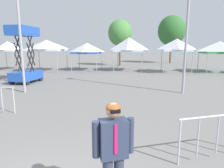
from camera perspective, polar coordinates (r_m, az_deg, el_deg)
canopy_tent_behind_left at (r=25.62m, az=-27.95°, el=9.63°), size 2.84×2.84×3.23m
canopy_tent_behind_center at (r=22.46m, az=-18.47°, el=10.58°), size 3.72×3.72×3.34m
canopy_tent_right_of_center at (r=22.43m, az=-7.29°, el=10.23°), size 2.95×2.95×3.05m
canopy_tent_far_right at (r=21.93m, az=4.95°, el=11.32°), size 3.21×3.21×3.62m
canopy_tent_behind_right at (r=20.94m, az=18.26°, el=10.67°), size 2.79×2.79×3.41m
canopy_tent_far_left at (r=23.21m, az=28.68°, el=9.30°), size 3.23×3.23×3.18m
scissor_lift at (r=15.68m, az=-23.75°, el=4.76°), size 1.50×2.36×4.02m
person_foreground at (r=3.16m, az=0.41°, el=-18.58°), size 0.61×0.38×1.78m
light_pole_opposite_side at (r=11.83m, az=21.23°, el=19.32°), size 0.36×0.36×7.89m
tree_behind_tents_left at (r=27.98m, az=2.33°, el=14.56°), size 3.27×3.27×6.32m
tree_behind_tents_center at (r=33.93m, az=16.92°, el=14.53°), size 4.35×4.35×7.56m
crowd_barrier_near_person at (r=5.22m, az=28.43°, el=-11.17°), size 1.96×0.86×1.08m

